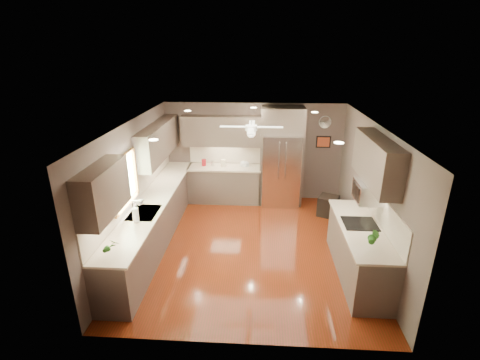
# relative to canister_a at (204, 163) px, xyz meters

# --- Properties ---
(floor) EXTENTS (5.00, 5.00, 0.00)m
(floor) POSITION_rel_canister_a_xyz_m (1.25, -2.24, -1.02)
(floor) COLOR #50230A
(floor) RESTS_ON ground
(ceiling) EXTENTS (5.00, 5.00, 0.00)m
(ceiling) POSITION_rel_canister_a_xyz_m (1.25, -2.24, 1.48)
(ceiling) COLOR white
(ceiling) RESTS_ON ground
(wall_back) EXTENTS (4.50, 0.00, 4.50)m
(wall_back) POSITION_rel_canister_a_xyz_m (1.25, 0.26, 0.23)
(wall_back) COLOR brown
(wall_back) RESTS_ON ground
(wall_front) EXTENTS (4.50, 0.00, 4.50)m
(wall_front) POSITION_rel_canister_a_xyz_m (1.25, -4.74, 0.23)
(wall_front) COLOR brown
(wall_front) RESTS_ON ground
(wall_left) EXTENTS (0.00, 5.00, 5.00)m
(wall_left) POSITION_rel_canister_a_xyz_m (-1.00, -2.24, 0.23)
(wall_left) COLOR brown
(wall_left) RESTS_ON ground
(wall_right) EXTENTS (0.00, 5.00, 5.00)m
(wall_right) POSITION_rel_canister_a_xyz_m (3.50, -2.24, 0.23)
(wall_right) COLOR brown
(wall_right) RESTS_ON ground
(canister_a) EXTENTS (0.13, 0.13, 0.18)m
(canister_a) POSITION_rel_canister_a_xyz_m (0.00, 0.00, 0.00)
(canister_a) COLOR maroon
(canister_a) RESTS_ON back_run
(canister_b) EXTENTS (0.09, 0.09, 0.13)m
(canister_b) POSITION_rel_canister_a_xyz_m (0.22, -0.01, -0.01)
(canister_b) COLOR silver
(canister_b) RESTS_ON back_run
(canister_c) EXTENTS (0.15, 0.15, 0.19)m
(canister_c) POSITION_rel_canister_a_xyz_m (0.50, -0.05, 0.01)
(canister_c) COLOR beige
(canister_c) RESTS_ON back_run
(soap_bottle) EXTENTS (0.10, 0.10, 0.18)m
(soap_bottle) POSITION_rel_canister_a_xyz_m (-0.83, -2.47, 0.01)
(soap_bottle) COLOR white
(soap_bottle) RESTS_ON left_run
(potted_plant_left) EXTENTS (0.18, 0.15, 0.30)m
(potted_plant_left) POSITION_rel_canister_a_xyz_m (-0.68, -4.13, 0.07)
(potted_plant_left) COLOR #235919
(potted_plant_left) RESTS_ON left_run
(potted_plant_right) EXTENTS (0.20, 0.18, 0.30)m
(potted_plant_right) POSITION_rel_canister_a_xyz_m (3.17, -3.67, 0.07)
(potted_plant_right) COLOR #235919
(potted_plant_right) RESTS_ON right_run
(bowl) EXTENTS (0.27, 0.27, 0.06)m
(bowl) POSITION_rel_canister_a_xyz_m (1.04, -0.02, -0.05)
(bowl) COLOR beige
(bowl) RESTS_ON back_run
(left_run) EXTENTS (0.65, 4.70, 1.45)m
(left_run) POSITION_rel_canister_a_xyz_m (-0.70, -2.09, -0.54)
(left_run) COLOR #4C3E37
(left_run) RESTS_ON ground
(back_run) EXTENTS (1.85, 0.65, 1.45)m
(back_run) POSITION_rel_canister_a_xyz_m (0.53, -0.04, -0.54)
(back_run) COLOR #4C3E37
(back_run) RESTS_ON ground
(uppers) EXTENTS (4.50, 4.70, 0.95)m
(uppers) POSITION_rel_canister_a_xyz_m (0.51, -1.53, 0.85)
(uppers) COLOR #4C3E37
(uppers) RESTS_ON wall_left
(window) EXTENTS (0.05, 1.12, 0.92)m
(window) POSITION_rel_canister_a_xyz_m (-0.97, -2.74, 0.53)
(window) COLOR #BFF2B2
(window) RESTS_ON wall_left
(sink) EXTENTS (0.50, 0.70, 0.32)m
(sink) POSITION_rel_canister_a_xyz_m (-0.68, -2.74, -0.11)
(sink) COLOR silver
(sink) RESTS_ON left_run
(refrigerator) EXTENTS (1.06, 0.75, 2.45)m
(refrigerator) POSITION_rel_canister_a_xyz_m (1.95, -0.08, 0.17)
(refrigerator) COLOR silver
(refrigerator) RESTS_ON ground
(right_run) EXTENTS (0.70, 2.20, 1.45)m
(right_run) POSITION_rel_canister_a_xyz_m (3.18, -3.04, -0.54)
(right_run) COLOR #4C3E37
(right_run) RESTS_ON ground
(microwave) EXTENTS (0.43, 0.55, 0.34)m
(microwave) POSITION_rel_canister_a_xyz_m (3.28, -2.79, 0.46)
(microwave) COLOR silver
(microwave) RESTS_ON wall_right
(ceiling_fan) EXTENTS (1.18, 1.18, 0.32)m
(ceiling_fan) POSITION_rel_canister_a_xyz_m (1.25, -1.94, 1.31)
(ceiling_fan) COLOR white
(ceiling_fan) RESTS_ON ceiling
(recessed_lights) EXTENTS (2.84, 3.14, 0.01)m
(recessed_lights) POSITION_rel_canister_a_xyz_m (1.21, -1.84, 1.47)
(recessed_lights) COLOR white
(recessed_lights) RESTS_ON ceiling
(wall_clock) EXTENTS (0.30, 0.03, 0.30)m
(wall_clock) POSITION_rel_canister_a_xyz_m (3.00, 0.24, 1.03)
(wall_clock) COLOR white
(wall_clock) RESTS_ON wall_back
(framed_print) EXTENTS (0.36, 0.03, 0.30)m
(framed_print) POSITION_rel_canister_a_xyz_m (3.00, 0.24, 0.53)
(framed_print) COLOR black
(framed_print) RESTS_ON wall_back
(stool) EXTENTS (0.58, 0.58, 0.50)m
(stool) POSITION_rel_canister_a_xyz_m (3.07, -0.73, -0.78)
(stool) COLOR black
(stool) RESTS_ON ground
(paper_towel) EXTENTS (0.11, 0.11, 0.27)m
(paper_towel) POSITION_rel_canister_a_xyz_m (-0.68, -3.12, 0.06)
(paper_towel) COLOR white
(paper_towel) RESTS_ON left_run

